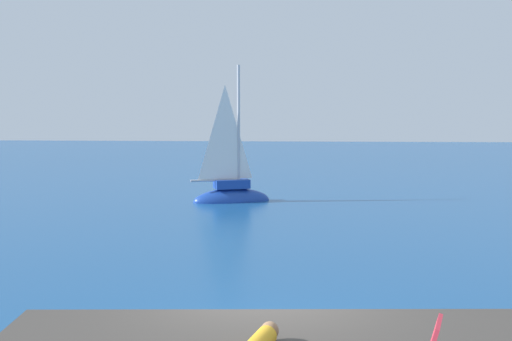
# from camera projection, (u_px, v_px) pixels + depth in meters

# --- Properties ---
(sailboat_near) EXTENTS (3.60, 2.32, 6.49)m
(sailboat_near) POSITION_uv_depth(u_px,v_px,m) (231.00, 194.00, 26.53)
(sailboat_near) COLOR #193D99
(sailboat_near) RESTS_ON ground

